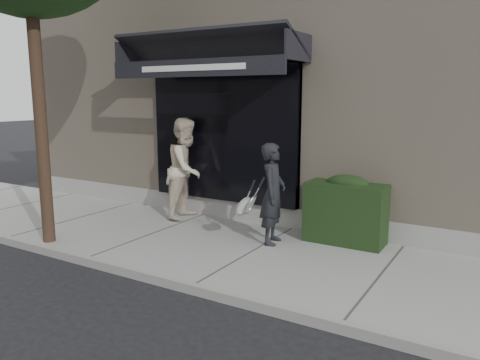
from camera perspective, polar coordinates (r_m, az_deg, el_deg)
The scene contains 7 objects.
ground at distance 7.51m, azimuth 1.47°, elevation -9.54°, with size 80.00×80.00×0.00m, color black.
sidewalk at distance 7.49m, azimuth 1.47°, elevation -9.11°, with size 20.00×3.00×0.12m, color gray.
curb at distance 6.27m, azimuth -5.70°, elevation -13.03°, with size 20.00×0.10×0.14m, color gray.
building_facade at distance 11.64m, azimuth 13.82°, elevation 10.95°, with size 14.30×8.04×5.64m.
hedge at distance 8.00m, azimuth 12.86°, elevation -3.63°, with size 1.30×0.70×1.14m.
pedestrian_front at distance 7.68m, azimuth 3.99°, elevation -1.71°, with size 0.72×0.89×1.67m.
pedestrian_back at distance 9.33m, azimuth -6.51°, elevation 1.42°, with size 0.84×1.04×1.99m.
Camera 1 is at (3.47, -6.15, 2.55)m, focal length 35.00 mm.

